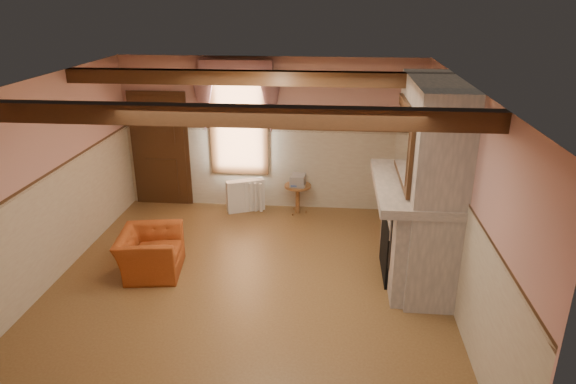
# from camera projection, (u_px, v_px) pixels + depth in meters

# --- Properties ---
(floor) EXTENTS (5.50, 6.00, 0.01)m
(floor) POSITION_uv_depth(u_px,v_px,m) (247.00, 288.00, 7.12)
(floor) COLOR brown
(floor) RESTS_ON ground
(ceiling) EXTENTS (5.50, 6.00, 0.01)m
(ceiling) POSITION_uv_depth(u_px,v_px,m) (240.00, 85.00, 6.10)
(ceiling) COLOR silver
(ceiling) RESTS_ON wall_back
(wall_back) EXTENTS (5.50, 0.02, 2.80)m
(wall_back) POSITION_uv_depth(u_px,v_px,m) (272.00, 135.00, 9.39)
(wall_back) COLOR tan
(wall_back) RESTS_ON floor
(wall_front) EXTENTS (5.50, 0.02, 2.80)m
(wall_front) POSITION_uv_depth(u_px,v_px,m) (174.00, 340.00, 3.82)
(wall_front) COLOR tan
(wall_front) RESTS_ON floor
(wall_left) EXTENTS (0.02, 6.00, 2.80)m
(wall_left) POSITION_uv_depth(u_px,v_px,m) (40.00, 187.00, 6.84)
(wall_left) COLOR tan
(wall_left) RESTS_ON floor
(wall_right) EXTENTS (0.02, 6.00, 2.80)m
(wall_right) POSITION_uv_depth(u_px,v_px,m) (462.00, 202.00, 6.37)
(wall_right) COLOR tan
(wall_right) RESTS_ON floor
(wainscot) EXTENTS (5.50, 6.00, 1.50)m
(wainscot) POSITION_uv_depth(u_px,v_px,m) (245.00, 239.00, 6.84)
(wainscot) COLOR beige
(wainscot) RESTS_ON floor
(chair_rail) EXTENTS (5.50, 6.00, 0.08)m
(chair_rail) POSITION_uv_depth(u_px,v_px,m) (243.00, 187.00, 6.57)
(chair_rail) COLOR black
(chair_rail) RESTS_ON wainscot
(firebox) EXTENTS (0.20, 0.95, 0.90)m
(firebox) POSITION_uv_depth(u_px,v_px,m) (391.00, 245.00, 7.34)
(firebox) COLOR black
(firebox) RESTS_ON floor
(armchair) EXTENTS (0.96, 1.06, 0.62)m
(armchair) POSITION_uv_depth(u_px,v_px,m) (150.00, 253.00, 7.42)
(armchair) COLOR #994219
(armchair) RESTS_ON floor
(side_table) EXTENTS (0.62, 0.62, 0.55)m
(side_table) POSITION_uv_depth(u_px,v_px,m) (298.00, 199.00, 9.46)
(side_table) COLOR brown
(side_table) RESTS_ON floor
(book_stack) EXTENTS (0.29, 0.34, 0.20)m
(book_stack) POSITION_uv_depth(u_px,v_px,m) (298.00, 180.00, 9.31)
(book_stack) COLOR #B7AD8C
(book_stack) RESTS_ON side_table
(radiator) EXTENTS (0.71, 0.44, 0.60)m
(radiator) POSITION_uv_depth(u_px,v_px,m) (246.00, 195.00, 9.55)
(radiator) COLOR white
(radiator) RESTS_ON floor
(bowl) EXTENTS (0.32, 0.32, 0.08)m
(bowl) POSITION_uv_depth(u_px,v_px,m) (414.00, 180.00, 6.94)
(bowl) COLOR brown
(bowl) RESTS_ON mantel
(mantel_clock) EXTENTS (0.14, 0.24, 0.20)m
(mantel_clock) POSITION_uv_depth(u_px,v_px,m) (409.00, 163.00, 7.45)
(mantel_clock) COLOR black
(mantel_clock) RESTS_ON mantel
(oil_lamp) EXTENTS (0.11, 0.11, 0.28)m
(oil_lamp) POSITION_uv_depth(u_px,v_px,m) (411.00, 163.00, 7.29)
(oil_lamp) COLOR gold
(oil_lamp) RESTS_ON mantel
(candle_red) EXTENTS (0.06, 0.06, 0.16)m
(candle_red) POSITION_uv_depth(u_px,v_px,m) (423.00, 196.00, 6.28)
(candle_red) COLOR maroon
(candle_red) RESTS_ON mantel
(jar_yellow) EXTENTS (0.06, 0.06, 0.12)m
(jar_yellow) POSITION_uv_depth(u_px,v_px,m) (417.00, 184.00, 6.73)
(jar_yellow) COLOR gold
(jar_yellow) RESTS_ON mantel
(fireplace) EXTENTS (0.85, 2.00, 2.80)m
(fireplace) POSITION_uv_depth(u_px,v_px,m) (427.00, 184.00, 6.96)
(fireplace) COLOR gray
(fireplace) RESTS_ON floor
(mantel) EXTENTS (1.05, 2.05, 0.12)m
(mantel) POSITION_uv_depth(u_px,v_px,m) (414.00, 186.00, 6.99)
(mantel) COLOR gray
(mantel) RESTS_ON fireplace
(overmantel_mirror) EXTENTS (0.06, 1.44, 1.04)m
(overmantel_mirror) POSITION_uv_depth(u_px,v_px,m) (404.00, 143.00, 6.78)
(overmantel_mirror) COLOR silver
(overmantel_mirror) RESTS_ON fireplace
(door) EXTENTS (1.10, 0.10, 2.10)m
(door) POSITION_uv_depth(u_px,v_px,m) (161.00, 151.00, 9.64)
(door) COLOR black
(door) RESTS_ON floor
(window) EXTENTS (1.06, 0.08, 2.02)m
(window) POSITION_uv_depth(u_px,v_px,m) (239.00, 121.00, 9.33)
(window) COLOR white
(window) RESTS_ON wall_back
(window_drapes) EXTENTS (1.30, 0.14, 1.40)m
(window_drapes) POSITION_uv_depth(u_px,v_px,m) (236.00, 89.00, 9.03)
(window_drapes) COLOR gray
(window_drapes) RESTS_ON wall_back
(ceiling_beam_front) EXTENTS (5.50, 0.18, 0.20)m
(ceiling_beam_front) POSITION_uv_depth(u_px,v_px,m) (218.00, 115.00, 5.02)
(ceiling_beam_front) COLOR black
(ceiling_beam_front) RESTS_ON ceiling
(ceiling_beam_back) EXTENTS (5.50, 0.18, 0.20)m
(ceiling_beam_back) POSITION_uv_depth(u_px,v_px,m) (255.00, 78.00, 7.25)
(ceiling_beam_back) COLOR black
(ceiling_beam_back) RESTS_ON ceiling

